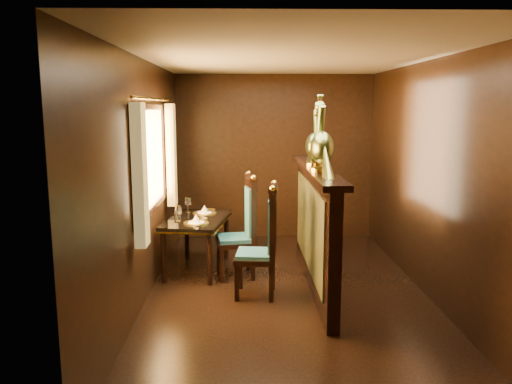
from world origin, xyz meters
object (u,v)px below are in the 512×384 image
dining_table (197,223)px  peacock_right (315,134)px  chair_left (266,238)px  chair_right (245,223)px  peacock_left (322,133)px

dining_table → peacock_right: 1.83m
chair_left → peacock_right: peacock_right is taller
chair_right → peacock_left: (0.78, -0.75, 1.10)m
peacock_left → peacock_right: peacock_left is taller
chair_left → chair_right: (-0.23, 0.65, 0.01)m
peacock_left → peacock_right: (0.00, 0.51, -0.04)m
peacock_left → peacock_right: 0.51m
dining_table → chair_right: 0.64m
chair_left → chair_right: size_ratio=0.99×
chair_left → dining_table: bearing=139.0°
peacock_left → peacock_right: size_ratio=1.11×
peacock_right → dining_table: bearing=161.5°
chair_left → peacock_right: 1.27m
peacock_left → chair_right: bearing=136.3°
chair_right → peacock_left: size_ratio=1.61×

